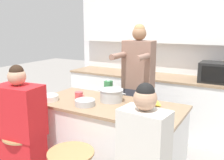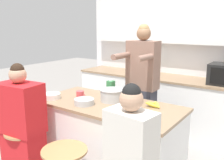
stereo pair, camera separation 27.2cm
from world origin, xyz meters
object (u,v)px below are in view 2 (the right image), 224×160
(person_cooking, at_px, (142,93))
(banana_bunch, at_px, (153,104))
(coffee_cup_far, at_px, (137,111))
(bar_stool_leftmost, at_px, (26,153))
(coffee_cup_near, at_px, (80,95))
(person_wrapped_blanket, at_px, (22,132))
(cooking_pot, at_px, (112,95))
(juice_carton, at_px, (111,88))
(potted_plant, at_px, (147,66))
(kitchen_island, at_px, (108,141))
(fruit_bowl, at_px, (84,102))

(person_cooking, distance_m, banana_bunch, 0.66)
(coffee_cup_far, bearing_deg, bar_stool_leftmost, -157.08)
(coffee_cup_near, bearing_deg, person_wrapped_blanket, -114.97)
(cooking_pot, xyz_separation_m, juice_carton, (-0.15, 0.20, 0.02))
(banana_bunch, bearing_deg, person_cooking, 129.00)
(coffee_cup_far, bearing_deg, potted_plant, 115.03)
(kitchen_island, relative_size, bar_stool_leftmost, 2.52)
(coffee_cup_near, relative_size, coffee_cup_far, 1.10)
(person_wrapped_blanket, height_order, juice_carton, person_wrapped_blanket)
(juice_carton, bearing_deg, cooking_pot, -52.06)
(coffee_cup_near, xyz_separation_m, coffee_cup_far, (0.82, -0.10, 0.00))
(bar_stool_leftmost, height_order, person_cooking, person_cooking)
(person_cooking, distance_m, fruit_bowl, 0.90)
(person_wrapped_blanket, relative_size, banana_bunch, 7.47)
(coffee_cup_far, bearing_deg, kitchen_island, 161.64)
(fruit_bowl, xyz_separation_m, juice_carton, (0.01, 0.47, 0.06))
(person_cooking, relative_size, coffee_cup_near, 14.45)
(person_wrapped_blanket, xyz_separation_m, coffee_cup_near, (0.28, 0.60, 0.31))
(coffee_cup_near, relative_size, juice_carton, 0.63)
(bar_stool_leftmost, xyz_separation_m, banana_bunch, (1.11, 0.80, 0.55))
(person_wrapped_blanket, xyz_separation_m, banana_bunch, (1.10, 0.83, 0.29))
(person_cooking, xyz_separation_m, person_wrapped_blanket, (-0.69, -1.34, -0.23))
(person_wrapped_blanket, bearing_deg, cooking_pot, 43.92)
(coffee_cup_far, xyz_separation_m, juice_carton, (-0.63, 0.45, 0.04))
(kitchen_island, relative_size, potted_plant, 5.98)
(banana_bunch, distance_m, potted_plant, 1.66)
(fruit_bowl, xyz_separation_m, coffee_cup_far, (0.64, 0.02, 0.02))
(coffee_cup_far, height_order, banana_bunch, coffee_cup_far)
(coffee_cup_near, height_order, juice_carton, juice_carton)
(kitchen_island, relative_size, cooking_pot, 4.62)
(cooking_pot, bearing_deg, person_wrapped_blanket, -129.80)
(cooking_pot, height_order, fruit_bowl, cooking_pot)
(cooking_pot, bearing_deg, person_cooking, 83.91)
(fruit_bowl, distance_m, coffee_cup_near, 0.22)
(kitchen_island, distance_m, bar_stool_leftmost, 0.90)
(kitchen_island, xyz_separation_m, banana_bunch, (0.45, 0.19, 0.47))
(bar_stool_leftmost, bearing_deg, potted_plant, 82.96)
(cooking_pot, relative_size, banana_bunch, 1.92)
(fruit_bowl, distance_m, coffee_cup_far, 0.64)
(person_wrapped_blanket, relative_size, potted_plant, 5.05)
(potted_plant, bearing_deg, kitchen_island, -76.97)
(person_wrapped_blanket, relative_size, fruit_bowl, 6.39)
(person_wrapped_blanket, distance_m, fruit_bowl, 0.72)
(cooking_pot, relative_size, potted_plant, 1.29)
(juice_carton, xyz_separation_m, potted_plant, (-0.20, 1.32, 0.08))
(cooking_pot, height_order, coffee_cup_far, cooking_pot)
(bar_stool_leftmost, bearing_deg, juice_carton, 62.54)
(cooking_pot, bearing_deg, coffee_cup_near, -156.91)
(coffee_cup_near, bearing_deg, kitchen_island, 7.04)
(person_wrapped_blanket, bearing_deg, potted_plant, 76.95)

